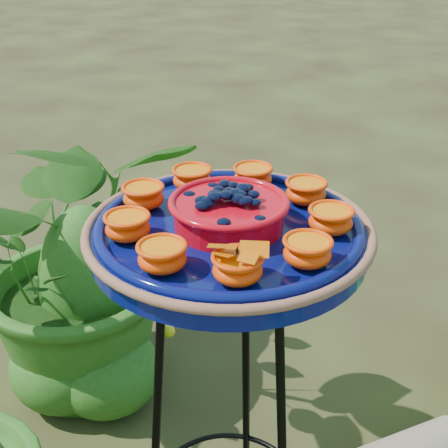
{
  "coord_description": "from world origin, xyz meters",
  "views": [
    {
      "loc": [
        0.07,
        -0.86,
        1.32
      ],
      "look_at": [
        -0.09,
        -0.07,
        0.89
      ],
      "focal_mm": 50.0,
      "sensor_mm": 36.0,
      "label": 1
    }
  ],
  "objects": [
    {
      "name": "feeder_dish",
      "position": [
        -0.09,
        -0.04,
        0.87
      ],
      "size": [
        0.45,
        0.45,
        0.1
      ],
      "rotation": [
        0.0,
        0.0,
        -0.08
      ],
      "color": "#060D4E",
      "rests_on": "tripod_stand"
    },
    {
      "name": "shrub_back_left",
      "position": [
        -0.61,
        0.54,
        0.43
      ],
      "size": [
        0.93,
        0.87,
        0.86
      ],
      "primitive_type": "imported",
      "rotation": [
        0.0,
        0.0,
        0.29
      ],
      "color": "#275316",
      "rests_on": "ground"
    },
    {
      "name": "tripod_stand",
      "position": [
        -0.09,
        -0.04,
        0.51
      ],
      "size": [
        0.33,
        0.34,
        0.84
      ],
      "rotation": [
        0.0,
        0.0,
        -0.08
      ],
      "color": "black",
      "rests_on": "ground"
    }
  ]
}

